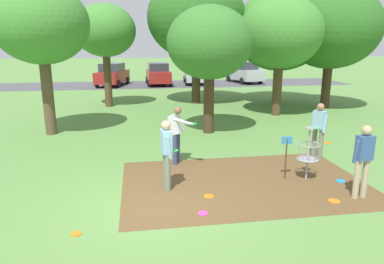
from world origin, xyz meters
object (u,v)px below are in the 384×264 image
Objects in this scene: disc_golf_basket at (306,151)px; tree_near_left at (196,18)px; player_throwing at (319,127)px; tree_far_left at (332,28)px; frisbee_scattered_a at (203,213)px; tree_near_right at (281,33)px; frisbee_far_right at (209,196)px; tree_far_center at (41,25)px; frisbee_mid_grass at (340,181)px; frisbee_by_tee at (327,143)px; player_waiting_right at (363,158)px; frisbee_scattered_b at (76,234)px; parked_car_rightmost at (244,72)px; player_foreground_watching at (167,151)px; tree_mid_left at (280,31)px; player_waiting_left at (177,131)px; parked_car_leftmost at (112,75)px; parked_car_center_left at (158,74)px; tree_mid_right at (209,44)px; parked_car_center_right at (196,73)px; tree_mid_center at (105,31)px; frisbee_near_basket at (334,201)px.

tree_near_left is (-0.76, 12.41, 4.08)m from disc_golf_basket.
player_throwing is 0.27× the size of tree_far_left.
frisbee_scattered_a is 11.89m from tree_near_right.
frisbee_far_right is 0.04× the size of tree_far_center.
frisbee_far_right is (-3.55, -0.39, 0.00)m from frisbee_mid_grass.
tree_far_left is at bearing 61.82° from frisbee_by_tee.
disc_golf_basket is 13.08m from tree_near_left.
player_waiting_right is 6.30m from frisbee_scattered_b.
frisbee_by_tee is 3.72m from frisbee_mid_grass.
parked_car_rightmost is (2.82, 14.48, -3.01)m from tree_near_right.
tree_far_center is at bearing 123.21° from player_foreground_watching.
tree_mid_left reaches higher than player_waiting_right.
frisbee_mid_grass is at bearing -36.78° from tree_far_center.
player_waiting_left is at bearing 92.95° from frisbee_scattered_a.
frisbee_scattered_a is at bearing -82.36° from parked_car_leftmost.
tree_far_center is (-6.83, -6.39, -0.72)m from tree_near_left.
frisbee_by_tee is at bearing -91.74° from tree_near_right.
parked_car_center_left is (3.80, -0.00, 0.00)m from parked_car_leftmost.
frisbee_scattered_b is at bearing -151.96° from player_throwing.
tree_near_right reaches higher than frisbee_scattered_b.
frisbee_scattered_a is 0.04× the size of tree_far_center.
tree_mid_right is (4.00, 7.23, 3.43)m from frisbee_scattered_b.
parked_car_center_right is (-3.03, 10.85, -3.20)m from tree_mid_left.
frisbee_mid_grass is at bearing -104.42° from tree_mid_left.
player_foreground_watching is at bearing 113.68° from frisbee_scattered_a.
tree_mid_center is at bearing -108.68° from parked_car_center_left.
disc_golf_basket is at bearing 119.65° from player_waiting_right.
tree_mid_center is at bearing 132.42° from frisbee_by_tee.
frisbee_scattered_b is 0.04× the size of tree_far_center.
tree_mid_center is (-2.64, 10.28, 3.09)m from player_waiting_left.
player_throwing is at bearing 36.78° from frisbee_scattered_a.
player_throwing is 8.41× the size of frisbee_scattered_b.
frisbee_scattered_b is at bearing -75.02° from tree_far_center.
tree_near_right reaches higher than frisbee_mid_grass.
frisbee_near_basket and frisbee_scattered_a have the same top height.
frisbee_near_basket is 0.04× the size of tree_far_left.
tree_near_left is at bearing -61.08° from parked_car_leftmost.
tree_far_left is at bearing -87.38° from parked_car_rightmost.
frisbee_near_basket is at bearing -19.58° from player_foreground_watching.
player_waiting_left is 1.00× the size of player_waiting_right.
disc_golf_basket is at bearing -74.50° from parked_car_leftmost.
player_waiting_left is at bearing -138.71° from tree_far_left.
player_waiting_left is 0.35× the size of tree_mid_right.
frisbee_near_basket is at bearing -86.62° from tree_near_left.
parked_car_rightmost is (2.97, 19.65, 0.91)m from frisbee_by_tee.
parked_car_center_left reaches higher than frisbee_scattered_a.
tree_mid_left is 14.90m from parked_car_leftmost.
tree_mid_right is (-3.86, 2.20, 3.43)m from frisbee_by_tee.
player_foreground_watching and player_waiting_left have the same top height.
frisbee_by_tee is 1.02× the size of frisbee_far_right.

